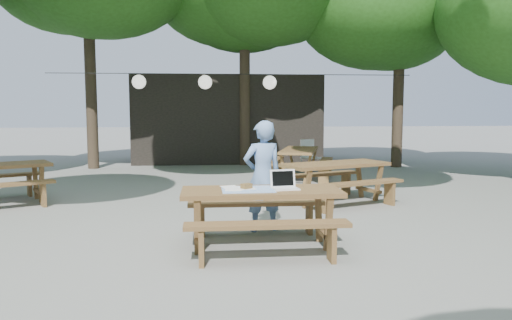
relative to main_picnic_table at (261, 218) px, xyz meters
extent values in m
plane|color=slate|center=(-0.52, 0.28, -0.39)|extent=(80.00, 80.00, 0.00)
cube|color=black|center=(-0.02, 10.78, 1.01)|extent=(6.00, 3.00, 2.80)
cube|color=#50341C|center=(0.00, 0.00, 0.33)|extent=(2.00, 0.80, 0.06)
cube|color=#50341C|center=(0.00, -0.65, 0.06)|extent=(1.90, 0.28, 0.05)
cube|color=#50341C|center=(0.00, 0.65, 0.06)|extent=(1.90, 0.28, 0.05)
cube|color=#50341C|center=(0.00, 0.00, -0.04)|extent=(1.70, 0.70, 0.69)
cube|color=#50341C|center=(1.70, 2.89, 0.33)|extent=(2.15, 1.48, 0.06)
cube|color=#50341C|center=(1.94, 2.29, 0.06)|extent=(1.87, 0.96, 0.05)
cube|color=#50341C|center=(1.46, 3.50, 0.06)|extent=(1.87, 0.96, 0.05)
cube|color=#50341C|center=(1.70, 2.89, -0.04)|extent=(1.84, 1.28, 0.69)
cube|color=#50341C|center=(1.60, 6.01, 0.33)|extent=(1.34, 2.15, 0.06)
cube|color=#50341C|center=(2.22, 5.83, 0.06)|extent=(0.81, 1.90, 0.05)
cube|color=#50341C|center=(0.98, 6.20, 0.06)|extent=(0.81, 1.90, 0.05)
cube|color=#50341C|center=(1.60, 6.01, -0.04)|extent=(1.16, 1.83, 0.69)
imported|color=#6D91C7|center=(0.11, 0.88, 0.41)|extent=(0.66, 0.52, 1.59)
cube|color=silver|center=(2.17, 7.29, 0.01)|extent=(0.58, 0.58, 0.04)
cube|color=silver|center=(2.09, 7.47, 0.27)|extent=(0.42, 0.21, 0.48)
cube|color=silver|center=(2.17, 7.29, -0.20)|extent=(0.55, 0.55, 0.38)
cube|color=white|center=(0.30, -0.03, 0.37)|extent=(0.36, 0.28, 0.02)
cube|color=white|center=(0.28, 0.09, 0.49)|extent=(0.34, 0.11, 0.23)
cube|color=black|center=(0.28, 0.08, 0.49)|extent=(0.28, 0.08, 0.19)
cube|color=#3C7ACE|center=(-0.17, 0.00, 0.37)|extent=(0.66, 0.56, 0.01)
cube|color=white|center=(-0.35, 0.00, 0.37)|extent=(0.23, 0.31, 0.00)
cube|color=white|center=(-0.19, 0.07, 0.37)|extent=(0.26, 0.33, 0.00)
cube|color=white|center=(-0.38, 0.13, 0.38)|extent=(0.28, 0.34, 0.00)
cube|color=brown|center=(-0.19, 0.02, 0.41)|extent=(0.16, 0.15, 0.06)
cylinder|color=black|center=(-0.02, 6.28, 2.21)|extent=(9.00, 0.02, 0.02)
sphere|color=white|center=(-2.32, 6.28, 2.01)|extent=(0.34, 0.34, 0.34)
sphere|color=white|center=(-0.72, 6.28, 2.01)|extent=(0.34, 0.34, 0.34)
sphere|color=white|center=(0.88, 6.28, 2.01)|extent=(0.34, 0.34, 0.34)
cylinder|color=#2D2319|center=(-4.02, 8.78, 2.11)|extent=(0.32, 0.32, 5.00)
cylinder|color=#2D2319|center=(0.48, 9.28, 1.93)|extent=(0.32, 0.32, 4.64)
ellipsoid|color=#235316|center=(0.48, 9.28, 4.55)|extent=(4.69, 4.69, 3.52)
cylinder|color=#2D2319|center=(4.98, 8.28, 1.76)|extent=(0.32, 0.32, 4.30)
ellipsoid|color=#235316|center=(4.98, 8.28, 4.21)|extent=(4.79, 4.79, 3.59)
camera|label=1|loc=(-0.67, -6.16, 1.39)|focal=35.00mm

